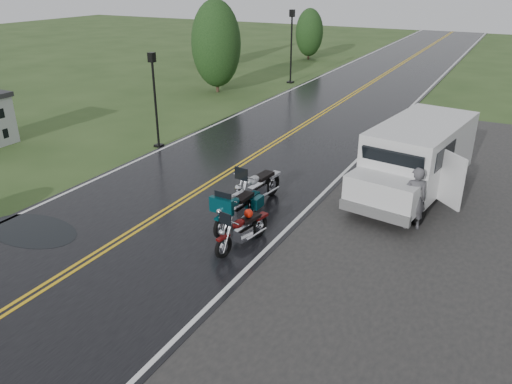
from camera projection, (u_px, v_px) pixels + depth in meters
ground at (138, 230)px, 14.33m from camera, size 120.00×120.00×0.00m
road at (285, 137)px, 22.40m from camera, size 8.00×100.00×0.04m
motorcycle_red at (223, 239)px, 12.62m from camera, size 1.09×2.16×1.22m
motorcycle_teal at (221, 218)px, 13.56m from camera, size 0.90×2.29×1.34m
motorcycle_silver at (239, 195)px, 14.82m from camera, size 1.17×2.57×1.47m
van_white at (361, 172)px, 15.22m from camera, size 3.20×6.45×2.43m
person_at_van at (414, 199)px, 14.03m from camera, size 0.80×0.68×1.86m
lamp_post_near_left at (155, 101)px, 20.45m from camera, size 0.34×0.34×3.95m
lamp_post_far_left at (291, 47)px, 32.59m from camera, size 0.40×0.40×4.71m
tree_left_mid at (216, 53)px, 30.08m from camera, size 2.98×2.98×4.66m
tree_left_far at (309, 38)px, 42.12m from camera, size 2.30×2.30×3.54m
pine_left_far at (214, 27)px, 38.74m from camera, size 2.82×2.82×5.87m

